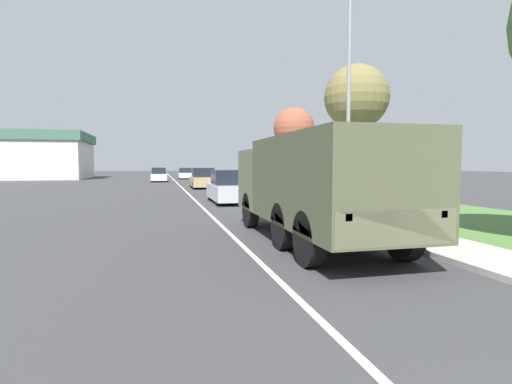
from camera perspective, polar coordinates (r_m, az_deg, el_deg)
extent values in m
plane|color=#38383A|center=(39.08, -10.92, 0.99)|extent=(180.00, 180.00, 0.00)
cube|color=silver|center=(39.08, -10.92, 0.99)|extent=(0.12, 120.00, 0.00)
cube|color=#ADAAA3|center=(39.55, -4.40, 1.17)|extent=(1.80, 120.00, 0.12)
cube|color=#4C7538|center=(40.51, 1.76, 1.17)|extent=(7.00, 120.00, 0.02)
cube|color=#606647|center=(12.75, 3.57, 1.83)|extent=(2.35, 2.10, 1.84)
cube|color=#4C5138|center=(9.25, 10.51, 1.63)|extent=(2.35, 5.39, 2.05)
cube|color=#606647|center=(6.99, 19.42, -4.81)|extent=(2.23, 0.10, 0.60)
cube|color=red|center=(6.51, 13.04, -3.55)|extent=(0.12, 0.06, 0.12)
cube|color=red|center=(7.47, 25.22, -2.87)|extent=(0.12, 0.06, 0.12)
cylinder|color=black|center=(12.45, -0.81, -2.59)|extent=(0.30, 1.08, 1.08)
cylinder|color=black|center=(13.07, 7.99, -2.32)|extent=(0.30, 1.08, 1.08)
cylinder|color=black|center=(7.73, 7.58, -6.64)|extent=(0.30, 1.08, 1.08)
cylinder|color=black|center=(8.68, 20.35, -5.68)|extent=(0.30, 1.08, 1.08)
cylinder|color=black|center=(9.23, 3.91, -4.88)|extent=(0.30, 1.08, 1.08)
cylinder|color=black|center=(10.04, 15.16, -4.30)|extent=(0.30, 1.08, 1.08)
cube|color=#B7BABF|center=(20.68, -3.97, 0.02)|extent=(1.73, 4.49, 0.75)
cube|color=black|center=(20.73, -4.03, 2.11)|extent=(1.53, 2.02, 0.75)
cylinder|color=black|center=(22.00, -6.58, -0.36)|extent=(0.20, 0.64, 0.64)
cylinder|color=black|center=(22.24, -2.66, -0.29)|extent=(0.20, 0.64, 0.64)
cylinder|color=black|center=(19.16, -5.49, -0.99)|extent=(0.20, 0.64, 0.64)
cylinder|color=black|center=(19.44, -1.02, -0.90)|extent=(0.20, 0.64, 0.64)
cube|color=tan|center=(33.49, -7.57, 1.49)|extent=(1.93, 4.27, 0.75)
cube|color=black|center=(33.55, -7.60, 2.79)|extent=(1.70, 1.92, 0.76)
cylinder|color=black|center=(34.77, -9.23, 1.18)|extent=(0.20, 0.64, 0.64)
cylinder|color=black|center=(34.95, -6.40, 1.22)|extent=(0.20, 0.64, 0.64)
cylinder|color=black|center=(32.06, -8.84, 0.96)|extent=(0.20, 0.64, 0.64)
cylinder|color=black|center=(32.25, -5.77, 1.00)|extent=(0.20, 0.64, 0.64)
cube|color=silver|center=(47.01, -13.71, 2.08)|extent=(1.76, 3.97, 0.72)
cube|color=black|center=(47.07, -13.73, 2.97)|extent=(1.55, 1.79, 0.73)
cylinder|color=black|center=(48.29, -14.64, 1.86)|extent=(0.20, 0.64, 0.64)
cylinder|color=black|center=(48.29, -12.79, 1.89)|extent=(0.20, 0.64, 0.64)
cylinder|color=black|center=(45.75, -14.68, 1.75)|extent=(0.20, 0.64, 0.64)
cylinder|color=black|center=(45.75, -12.73, 1.78)|extent=(0.20, 0.64, 0.64)
cube|color=silver|center=(55.92, -10.08, 2.38)|extent=(1.79, 4.63, 0.66)
cube|color=black|center=(56.00, -10.09, 3.07)|extent=(1.58, 2.08, 0.68)
cylinder|color=black|center=(57.36, -10.97, 2.22)|extent=(0.20, 0.64, 0.64)
cylinder|color=black|center=(57.46, -9.38, 2.24)|extent=(0.20, 0.64, 0.64)
cylinder|color=black|center=(54.40, -10.81, 2.13)|extent=(0.20, 0.64, 0.64)
cylinder|color=black|center=(54.51, -9.14, 2.16)|extent=(0.20, 0.64, 0.64)
cube|color=navy|center=(18.70, 17.78, -0.10)|extent=(2.06, 5.21, 0.91)
cube|color=black|center=(19.97, 15.55, 2.41)|extent=(1.89, 2.19, 0.63)
cube|color=navy|center=(17.75, 19.66, 1.32)|extent=(2.06, 3.02, 0.12)
cylinder|color=black|center=(19.78, 12.91, -0.68)|extent=(0.24, 0.76, 0.76)
cylinder|color=black|center=(20.66, 17.41, -0.57)|extent=(0.24, 0.76, 0.76)
cylinder|color=black|center=(16.79, 18.19, -1.58)|extent=(0.24, 0.76, 0.76)
cylinder|color=black|center=(17.82, 23.15, -1.40)|extent=(0.24, 0.76, 0.76)
cylinder|color=gray|center=(15.09, 13.09, 12.91)|extent=(0.14, 0.14, 8.44)
cylinder|color=#4C3D2D|center=(21.79, 14.01, 4.70)|extent=(0.30, 0.30, 4.54)
sphere|color=olive|center=(22.08, 14.16, 13.03)|extent=(3.37, 3.37, 3.37)
cylinder|color=brown|center=(34.61, 5.43, 4.11)|extent=(0.37, 0.37, 4.11)
sphere|color=brown|center=(34.75, 5.46, 9.10)|extent=(3.52, 3.52, 3.52)
cube|color=beige|center=(63.68, -31.07, 3.88)|extent=(18.08, 12.74, 5.05)
cube|color=#3D6651|center=(63.79, -31.17, 6.71)|extent=(18.80, 13.24, 1.26)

